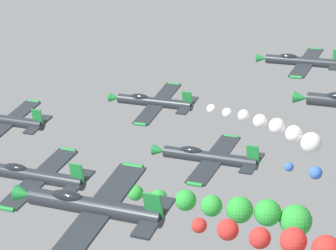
# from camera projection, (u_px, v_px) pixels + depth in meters

# --- Properties ---
(airplane_lead) EXTENTS (9.35, 10.35, 3.20)m
(airplane_lead) POSITION_uv_depth(u_px,v_px,m) (4.00, 120.00, 75.85)
(airplane_lead) COLOR #23282D
(airplane_left_inner) EXTENTS (9.39, 10.35, 3.09)m
(airplane_left_inner) POSITION_uv_depth(u_px,v_px,m) (33.00, 175.00, 59.48)
(airplane_left_inner) COLOR #23282D
(smoke_trail_left_inner) EXTENTS (4.72, 15.57, 3.09)m
(smoke_trail_left_inner) POSITION_uv_depth(u_px,v_px,m) (243.00, 211.00, 54.46)
(smoke_trail_left_inner) COLOR green
(airplane_right_inner) EXTENTS (9.26, 10.35, 3.36)m
(airplane_right_inner) POSITION_uv_depth(u_px,v_px,m) (153.00, 102.00, 82.38)
(airplane_right_inner) COLOR #23282D
(smoke_trail_right_inner) EXTENTS (2.19, 12.73, 4.03)m
(smoke_trail_right_inner) POSITION_uv_depth(u_px,v_px,m) (283.00, 131.00, 76.66)
(smoke_trail_right_inner) COLOR white
(airplane_left_outer) EXTENTS (9.44, 10.35, 2.97)m
(airplane_left_outer) POSITION_uv_depth(u_px,v_px,m) (208.00, 157.00, 66.67)
(airplane_left_outer) COLOR #23282D
(airplane_right_outer) EXTENTS (9.23, 10.35, 3.40)m
(airplane_right_outer) POSITION_uv_depth(u_px,v_px,m) (91.00, 206.00, 44.38)
(airplane_right_outer) COLOR #23282D
(airplane_trailing) EXTENTS (9.45, 10.35, 2.95)m
(airplane_trailing) POSITION_uv_depth(u_px,v_px,m) (302.00, 61.00, 87.06)
(airplane_trailing) COLOR #23282D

